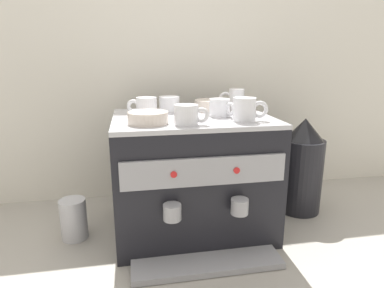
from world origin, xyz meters
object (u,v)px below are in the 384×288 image
(ceramic_cup_2, at_px, (187,115))
(milk_pitcher, at_px, (74,219))
(ceramic_cup_1, at_px, (235,99))
(ceramic_cup_5, at_px, (169,104))
(ceramic_cup_0, at_px, (220,108))
(ceramic_cup_4, at_px, (145,106))
(ceramic_bowl_0, at_px, (148,118))
(coffee_grinder, at_px, (301,167))
(ceramic_cup_3, at_px, (246,110))
(ceramic_bowl_1, at_px, (210,105))
(espresso_machine, at_px, (192,174))

(ceramic_cup_2, xyz_separation_m, milk_pitcher, (-0.40, 0.14, -0.40))
(ceramic_cup_1, xyz_separation_m, ceramic_cup_5, (-0.27, -0.02, -0.01))
(ceramic_cup_0, relative_size, ceramic_cup_4, 0.92)
(ceramic_bowl_0, relative_size, coffee_grinder, 0.32)
(ceramic_bowl_0, bearing_deg, coffee_grinder, 14.17)
(ceramic_cup_4, bearing_deg, ceramic_cup_0, -16.02)
(ceramic_cup_3, bearing_deg, ceramic_cup_4, 150.62)
(ceramic_cup_2, distance_m, ceramic_bowl_1, 0.30)
(ceramic_cup_5, bearing_deg, milk_pitcher, -162.44)
(coffee_grinder, bearing_deg, ceramic_cup_2, -158.58)
(ceramic_cup_0, xyz_separation_m, ceramic_cup_2, (-0.14, -0.13, 0.00))
(ceramic_cup_0, relative_size, ceramic_cup_1, 1.01)
(ceramic_cup_0, distance_m, ceramic_cup_5, 0.21)
(ceramic_cup_2, distance_m, ceramic_bowl_0, 0.13)
(ceramic_cup_5, bearing_deg, ceramic_cup_4, -148.86)
(ceramic_cup_3, bearing_deg, ceramic_bowl_1, 104.51)
(ceramic_cup_4, xyz_separation_m, ceramic_cup_5, (0.10, 0.06, -0.00))
(ceramic_cup_0, xyz_separation_m, coffee_grinder, (0.38, 0.08, -0.28))
(ceramic_cup_3, xyz_separation_m, ceramic_bowl_0, (-0.32, 0.02, -0.02))
(espresso_machine, height_order, ceramic_bowl_1, ceramic_bowl_1)
(ceramic_bowl_1, relative_size, milk_pitcher, 0.82)
(ceramic_cup_5, relative_size, ceramic_bowl_1, 0.92)
(ceramic_bowl_1, bearing_deg, ceramic_cup_2, -117.27)
(ceramic_cup_3, height_order, ceramic_bowl_1, ceramic_cup_3)
(ceramic_cup_3, relative_size, ceramic_cup_5, 1.04)
(espresso_machine, xyz_separation_m, ceramic_cup_4, (-0.16, 0.06, 0.25))
(ceramic_cup_5, height_order, milk_pitcher, ceramic_cup_5)
(ceramic_cup_0, height_order, ceramic_bowl_0, ceramic_cup_0)
(ceramic_cup_2, height_order, ceramic_bowl_1, ceramic_cup_2)
(ceramic_cup_4, distance_m, ceramic_bowl_0, 0.16)
(ceramic_bowl_1, bearing_deg, ceramic_cup_4, -166.51)
(ceramic_cup_4, distance_m, ceramic_cup_5, 0.11)
(coffee_grinder, bearing_deg, ceramic_cup_3, -150.68)
(ceramic_cup_2, height_order, milk_pitcher, ceramic_cup_2)
(espresso_machine, bearing_deg, ceramic_cup_2, -106.29)
(ceramic_cup_3, bearing_deg, ceramic_cup_5, 133.51)
(ceramic_cup_1, bearing_deg, ceramic_cup_5, -175.73)
(ceramic_cup_1, height_order, ceramic_cup_2, ceramic_cup_1)
(ceramic_bowl_0, distance_m, milk_pitcher, 0.48)
(ceramic_cup_5, height_order, ceramic_bowl_1, ceramic_cup_5)
(ceramic_cup_3, distance_m, ceramic_bowl_1, 0.25)
(ceramic_cup_4, bearing_deg, ceramic_cup_1, 11.92)
(milk_pitcher, bearing_deg, espresso_machine, 0.11)
(ceramic_cup_4, bearing_deg, coffee_grinder, 0.17)
(ceramic_cup_4, bearing_deg, ceramic_bowl_0, -89.93)
(ceramic_cup_1, distance_m, ceramic_cup_3, 0.26)
(ceramic_cup_0, bearing_deg, milk_pitcher, 178.39)
(espresso_machine, xyz_separation_m, coffee_grinder, (0.48, 0.06, -0.02))
(ceramic_bowl_0, distance_m, ceramic_bowl_1, 0.34)
(ceramic_cup_1, height_order, ceramic_cup_4, ceramic_cup_1)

